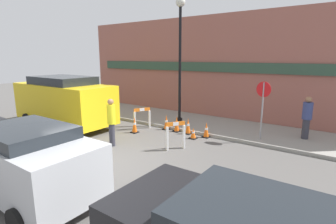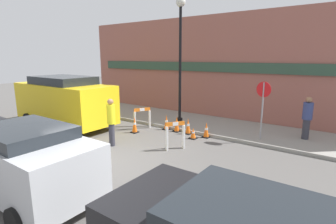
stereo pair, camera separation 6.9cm
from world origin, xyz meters
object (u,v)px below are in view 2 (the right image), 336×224
at_px(stop_sign, 263,101).
at_px(streetlamp_post, 180,45).
at_px(parked_car_1, 27,159).
at_px(person_worker, 111,120).
at_px(person_pedestrian, 307,117).
at_px(work_van, 64,99).

bearing_deg(stop_sign, streetlamp_post, 8.59).
xyz_separation_m(stop_sign, parked_car_1, (-3.22, -7.50, -0.66)).
bearing_deg(parked_car_1, person_worker, 108.34).
xyz_separation_m(stop_sign, person_worker, (-4.47, -3.74, -0.66)).
xyz_separation_m(person_worker, parked_car_1, (1.25, -3.76, -0.00)).
bearing_deg(person_pedestrian, work_van, 53.69).
bearing_deg(parked_car_1, person_pedestrian, 61.31).
height_order(stop_sign, person_pedestrian, stop_sign).
bearing_deg(work_van, person_pedestrian, 22.06).
height_order(person_worker, person_pedestrian, person_pedestrian).
bearing_deg(person_worker, person_pedestrian, -27.71).
bearing_deg(parked_car_1, work_van, 139.89).
height_order(stop_sign, work_van, work_van).
bearing_deg(stop_sign, work_van, 32.28).
bearing_deg(streetlamp_post, work_van, -143.68).
bearing_deg(person_pedestrian, parked_car_1, 92.95).
height_order(streetlamp_post, parked_car_1, streetlamp_post).
xyz_separation_m(streetlamp_post, person_worker, (-0.43, -4.04, -2.86)).
xyz_separation_m(streetlamp_post, parked_car_1, (0.81, -7.80, -2.86)).
relative_size(streetlamp_post, person_pedestrian, 3.46).
distance_m(stop_sign, parked_car_1, 8.19).
distance_m(stop_sign, person_pedestrian, 1.89).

